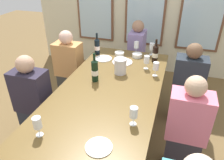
% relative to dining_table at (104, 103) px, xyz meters
% --- Properties ---
extents(ground_plane, '(12.00, 12.00, 0.00)m').
position_rel_dining_table_xyz_m(ground_plane, '(0.00, 0.00, -0.68)').
color(ground_plane, brown).
extents(dining_table, '(1.07, 2.61, 0.74)m').
position_rel_dining_table_xyz_m(dining_table, '(0.00, 0.00, 0.00)').
color(dining_table, brown).
rests_on(dining_table, ground).
extents(white_plate_0, '(0.27, 0.27, 0.01)m').
position_rel_dining_table_xyz_m(white_plate_0, '(-0.04, 0.87, 0.07)').
color(white_plate_0, white).
rests_on(white_plate_0, dining_table).
extents(white_plate_1, '(0.21, 0.21, 0.01)m').
position_rel_dining_table_xyz_m(white_plate_1, '(0.18, -0.62, 0.07)').
color(white_plate_1, white).
rests_on(white_plate_1, dining_table).
extents(white_plate_2, '(0.23, 0.23, 0.01)m').
position_rel_dining_table_xyz_m(white_plate_2, '(-0.32, 0.90, 0.07)').
color(white_plate_2, white).
rests_on(white_plate_2, dining_table).
extents(metal_pitcher, '(0.16, 0.16, 0.19)m').
position_rel_dining_table_xyz_m(metal_pitcher, '(0.02, 0.56, 0.16)').
color(metal_pitcher, silver).
rests_on(metal_pitcher, dining_table).
extents(wine_bottle_0, '(0.08, 0.08, 0.34)m').
position_rel_dining_table_xyz_m(wine_bottle_0, '(-0.20, 0.30, 0.19)').
color(wine_bottle_0, black).
rests_on(wine_bottle_0, dining_table).
extents(wine_bottle_1, '(0.08, 0.08, 0.31)m').
position_rel_dining_table_xyz_m(wine_bottle_1, '(0.37, 1.02, 0.18)').
color(wine_bottle_1, black).
rests_on(wine_bottle_1, dining_table).
extents(wine_bottle_2, '(0.08, 0.08, 0.31)m').
position_rel_dining_table_xyz_m(wine_bottle_2, '(-0.46, 1.03, 0.18)').
color(wine_bottle_2, black).
rests_on(wine_bottle_2, dining_table).
extents(tasting_bowl_0, '(0.13, 0.13, 0.05)m').
position_rel_dining_table_xyz_m(tasting_bowl_0, '(0.12, 1.10, 0.09)').
color(tasting_bowl_0, white).
rests_on(tasting_bowl_0, dining_table).
extents(tasting_bowl_1, '(0.13, 0.13, 0.05)m').
position_rel_dining_table_xyz_m(tasting_bowl_1, '(-0.14, 1.08, 0.09)').
color(tasting_bowl_1, white).
rests_on(tasting_bowl_1, dining_table).
extents(wine_glass_0, '(0.07, 0.07, 0.17)m').
position_rel_dining_table_xyz_m(wine_glass_0, '(0.37, -0.29, 0.18)').
color(wine_glass_0, white).
rests_on(wine_glass_0, dining_table).
extents(wine_glass_1, '(0.07, 0.07, 0.17)m').
position_rel_dining_table_xyz_m(wine_glass_1, '(0.07, 1.24, 0.18)').
color(wine_glass_1, white).
rests_on(wine_glass_1, dining_table).
extents(wine_glass_3, '(0.07, 0.07, 0.17)m').
position_rel_dining_table_xyz_m(wine_glass_3, '(0.30, 0.78, 0.18)').
color(wine_glass_3, white).
rests_on(wine_glass_3, dining_table).
extents(wine_glass_4, '(0.07, 0.07, 0.17)m').
position_rel_dining_table_xyz_m(wine_glass_4, '(-0.31, -0.64, 0.18)').
color(wine_glass_4, white).
rests_on(wine_glass_4, dining_table).
extents(wine_glass_5, '(0.07, 0.07, 0.17)m').
position_rel_dining_table_xyz_m(wine_glass_5, '(0.43, 0.62, 0.18)').
color(wine_glass_5, white).
rests_on(wine_glass_5, dining_table).
extents(wine_glass_7, '(0.07, 0.07, 0.17)m').
position_rel_dining_table_xyz_m(wine_glass_7, '(0.29, 1.24, 0.18)').
color(wine_glass_7, white).
rests_on(wine_glass_7, dining_table).
extents(seated_person_0, '(0.38, 0.24, 1.11)m').
position_rel_dining_table_xyz_m(seated_person_0, '(-0.83, -0.05, -0.15)').
color(seated_person_0, '#282C3B').
rests_on(seated_person_0, ground).
extents(seated_person_1, '(0.38, 0.24, 1.11)m').
position_rel_dining_table_xyz_m(seated_person_1, '(0.83, 0.03, -0.15)').
color(seated_person_1, '#312B33').
rests_on(seated_person_1, ground).
extents(seated_person_2, '(0.38, 0.24, 1.11)m').
position_rel_dining_table_xyz_m(seated_person_2, '(-0.83, 0.83, -0.15)').
color(seated_person_2, '#383834').
rests_on(seated_person_2, ground).
extents(seated_person_3, '(0.38, 0.24, 1.11)m').
position_rel_dining_table_xyz_m(seated_person_3, '(0.83, 0.85, -0.15)').
color(seated_person_3, '#24283F').
rests_on(seated_person_3, ground).
extents(seated_person_6, '(0.24, 0.38, 1.11)m').
position_rel_dining_table_xyz_m(seated_person_6, '(0.00, 1.66, -0.15)').
color(seated_person_6, '#293034').
rests_on(seated_person_6, ground).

